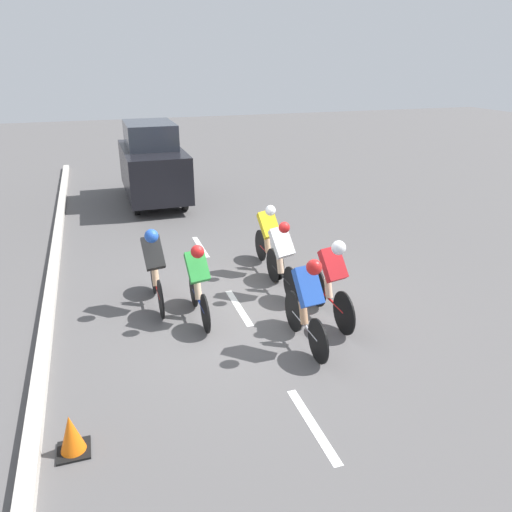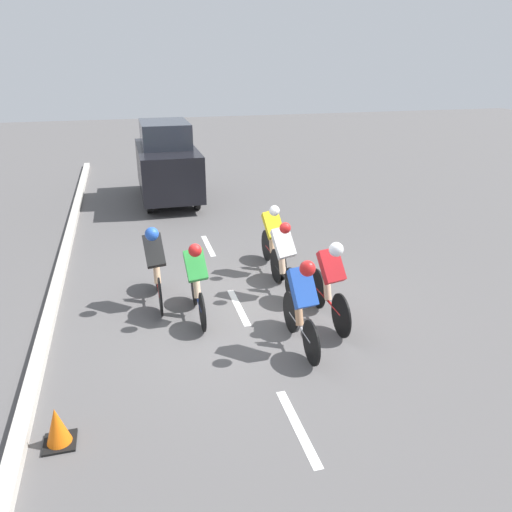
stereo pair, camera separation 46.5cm
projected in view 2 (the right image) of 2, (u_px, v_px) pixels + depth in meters
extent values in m
plane|color=#565454|center=(241.00, 312.00, 8.73)|extent=(60.00, 60.00, 0.00)
cube|color=white|center=(298.00, 427.00, 6.02)|extent=(0.12, 1.40, 0.01)
cube|color=white|center=(238.00, 307.00, 8.89)|extent=(0.12, 1.40, 0.01)
cube|color=white|center=(208.00, 246.00, 11.76)|extent=(0.12, 1.40, 0.01)
cube|color=#B7B2A8|center=(47.00, 327.00, 8.11)|extent=(0.20, 26.95, 0.14)
cylinder|color=black|center=(266.00, 246.00, 10.81)|extent=(0.03, 0.68, 0.68)
cylinder|color=black|center=(281.00, 264.00, 9.87)|extent=(0.03, 0.68, 0.68)
cylinder|color=red|center=(273.00, 254.00, 10.34)|extent=(0.04, 1.04, 0.04)
cylinder|color=red|center=(271.00, 242.00, 10.43)|extent=(0.04, 0.04, 0.42)
cylinder|color=green|center=(273.00, 249.00, 10.35)|extent=(0.07, 0.07, 0.16)
cylinder|color=#DBAD84|center=(272.00, 245.00, 10.34)|extent=(0.12, 0.23, 0.36)
cube|color=yellow|center=(273.00, 225.00, 9.99)|extent=(0.40, 0.47, 0.60)
sphere|color=white|center=(274.00, 211.00, 9.65)|extent=(0.21, 0.21, 0.21)
cylinder|color=black|center=(276.00, 266.00, 9.79)|extent=(0.03, 0.67, 0.67)
cylinder|color=black|center=(291.00, 286.00, 8.94)|extent=(0.03, 0.67, 0.67)
cylinder|color=black|center=(283.00, 275.00, 9.37)|extent=(0.04, 0.95, 0.04)
cylinder|color=black|center=(281.00, 262.00, 9.44)|extent=(0.04, 0.04, 0.42)
cylinder|color=green|center=(282.00, 269.00, 9.37)|extent=(0.07, 0.07, 0.16)
cylinder|color=beige|center=(282.00, 265.00, 9.36)|extent=(0.12, 0.23, 0.36)
cube|color=white|center=(283.00, 243.00, 9.01)|extent=(0.41, 0.48, 0.61)
sphere|color=red|center=(285.00, 228.00, 8.67)|extent=(0.20, 0.20, 0.20)
cylinder|color=black|center=(317.00, 288.00, 8.78)|extent=(0.03, 0.71, 0.71)
cylinder|color=black|center=(341.00, 316.00, 7.86)|extent=(0.03, 0.71, 0.71)
cylinder|color=red|center=(329.00, 301.00, 8.32)|extent=(0.04, 1.02, 0.04)
cylinder|color=red|center=(325.00, 285.00, 8.40)|extent=(0.04, 0.04, 0.42)
cylinder|color=white|center=(328.00, 295.00, 8.33)|extent=(0.07, 0.07, 0.16)
cylinder|color=beige|center=(327.00, 290.00, 8.32)|extent=(0.12, 0.23, 0.36)
cube|color=red|center=(331.00, 266.00, 7.97)|extent=(0.39, 0.47, 0.59)
sphere|color=white|center=(336.00, 249.00, 7.62)|extent=(0.23, 0.23, 0.23)
cylinder|color=black|center=(290.00, 312.00, 8.01)|extent=(0.03, 0.67, 0.67)
cylinder|color=black|center=(311.00, 343.00, 7.15)|extent=(0.03, 0.67, 0.67)
cylinder|color=#B7B7BC|center=(300.00, 327.00, 7.58)|extent=(0.04, 0.95, 0.04)
cylinder|color=#B7B7BC|center=(297.00, 309.00, 7.65)|extent=(0.04, 0.04, 0.42)
cylinder|color=yellow|center=(299.00, 319.00, 7.59)|extent=(0.07, 0.07, 0.16)
cylinder|color=tan|center=(299.00, 314.00, 7.58)|extent=(0.12, 0.23, 0.36)
cube|color=blue|center=(303.00, 287.00, 7.22)|extent=(0.36, 0.50, 0.62)
sphere|color=red|center=(307.00, 269.00, 6.87)|extent=(0.23, 0.23, 0.23)
cylinder|color=black|center=(194.00, 288.00, 8.90)|extent=(0.03, 0.64, 0.64)
cylinder|color=black|center=(202.00, 312.00, 8.04)|extent=(0.03, 0.64, 0.64)
cylinder|color=navy|center=(198.00, 299.00, 8.47)|extent=(0.04, 0.95, 0.04)
cylinder|color=navy|center=(196.00, 284.00, 8.54)|extent=(0.04, 0.04, 0.42)
cylinder|color=white|center=(197.00, 293.00, 8.48)|extent=(0.07, 0.07, 0.16)
cylinder|color=beige|center=(197.00, 288.00, 8.47)|extent=(0.12, 0.23, 0.36)
cube|color=green|center=(196.00, 265.00, 8.12)|extent=(0.37, 0.45, 0.56)
sphere|color=red|center=(195.00, 250.00, 7.79)|extent=(0.21, 0.21, 0.21)
cylinder|color=black|center=(156.00, 274.00, 9.42)|extent=(0.03, 0.67, 0.67)
cylinder|color=black|center=(160.00, 297.00, 8.52)|extent=(0.03, 0.67, 0.67)
cylinder|color=red|center=(158.00, 285.00, 8.97)|extent=(0.04, 1.00, 0.04)
cylinder|color=red|center=(156.00, 270.00, 9.05)|extent=(0.04, 0.04, 0.42)
cylinder|color=white|center=(157.00, 279.00, 8.97)|extent=(0.07, 0.07, 0.16)
cylinder|color=#DBAD84|center=(157.00, 274.00, 8.97)|extent=(0.12, 0.23, 0.36)
cube|color=black|center=(154.00, 251.00, 8.61)|extent=(0.37, 0.49, 0.60)
sphere|color=blue|center=(152.00, 234.00, 8.26)|extent=(0.23, 0.23, 0.23)
cylinder|color=black|center=(197.00, 199.00, 14.45)|extent=(0.14, 0.64, 0.64)
cylinder|color=black|center=(149.00, 202.00, 14.13)|extent=(0.14, 0.64, 0.64)
cylinder|color=black|center=(186.00, 180.00, 16.60)|extent=(0.14, 0.64, 0.64)
cylinder|color=black|center=(144.00, 183.00, 16.28)|extent=(0.14, 0.64, 0.64)
cube|color=black|center=(168.00, 169.00, 15.12)|extent=(1.70, 3.87, 1.31)
cube|color=#2D333D|center=(165.00, 134.00, 14.91)|extent=(1.39, 2.13, 0.72)
cube|color=black|center=(60.00, 442.00, 5.76)|extent=(0.36, 0.36, 0.03)
cone|color=orange|center=(57.00, 425.00, 5.67)|extent=(0.28, 0.28, 0.46)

